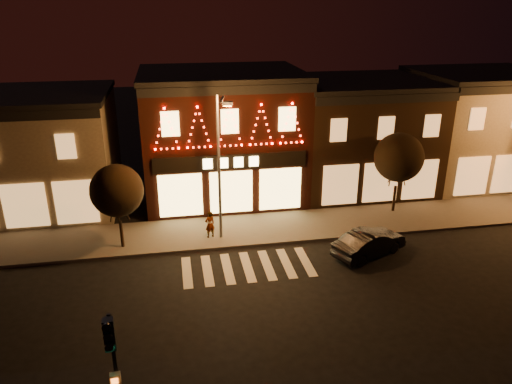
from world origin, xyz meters
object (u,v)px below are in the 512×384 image
object	(u,v)px
traffic_signal_near	(113,355)
dark_sedan	(369,243)
streetlamp_mid	(220,159)
pedestrian	(210,224)

from	to	relation	value
traffic_signal_near	dark_sedan	size ratio (longest dim) A/B	1.03
traffic_signal_near	dark_sedan	bearing A→B (deg)	34.80
streetlamp_mid	pedestrian	distance (m)	3.93
streetlamp_mid	pedestrian	world-z (taller)	streetlamp_mid
traffic_signal_near	streetlamp_mid	xyz separation A→B (m)	(4.45, 12.45, 1.59)
streetlamp_mid	dark_sedan	xyz separation A→B (m)	(7.34, -2.87, -4.10)
streetlamp_mid	pedestrian	size ratio (longest dim) A/B	5.11
traffic_signal_near	streetlamp_mid	bearing A→B (deg)	66.04
pedestrian	streetlamp_mid	bearing A→B (deg)	129.97
dark_sedan	streetlamp_mid	bearing A→B (deg)	43.67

